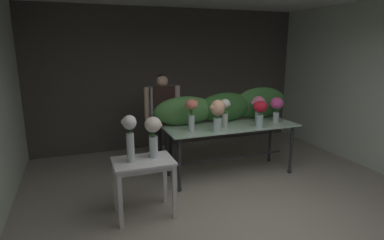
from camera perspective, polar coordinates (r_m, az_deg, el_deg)
ground_plane at (r=5.31m, az=2.44°, el=-10.07°), size 8.46×8.46×0.00m
wall_back at (r=6.72m, az=-3.85°, el=7.47°), size 5.79×0.12×2.85m
wall_right at (r=6.61m, az=26.54°, el=6.00°), size 0.12×3.96×2.85m
display_table_glass at (r=5.18m, az=6.98°, el=-2.34°), size 2.16×0.81×0.86m
side_table_white at (r=4.00m, az=-8.75°, el=-8.61°), size 0.74×0.52×0.73m
florist at (r=5.46m, az=-5.30°, el=1.70°), size 0.63×0.24×1.63m
foliage_backdrop at (r=5.33m, az=5.40°, el=2.34°), size 2.44×0.31×0.55m
vase_fuchsia_carnations at (r=5.46m, az=15.00°, el=2.47°), size 0.22×0.22×0.42m
vase_rosy_tulips at (r=5.35m, az=11.91°, el=2.50°), size 0.24×0.22×0.45m
vase_crimson_anemones at (r=5.02m, az=12.21°, el=1.64°), size 0.22×0.22×0.43m
vase_coral_snapdragons at (r=4.71m, az=-0.10°, el=1.67°), size 0.20×0.19×0.48m
vase_ivory_lilies at (r=4.94m, az=6.00°, el=1.59°), size 0.18×0.16×0.45m
vase_peach_peonies at (r=4.64m, az=4.61°, el=1.20°), size 0.23×0.21×0.49m
vase_white_roses_tall at (r=3.83m, az=-11.17°, el=-2.59°), size 0.18×0.17×0.58m
vase_cream_lisianthus_tall at (r=3.94m, az=-7.06°, el=-2.22°), size 0.22×0.21×0.53m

